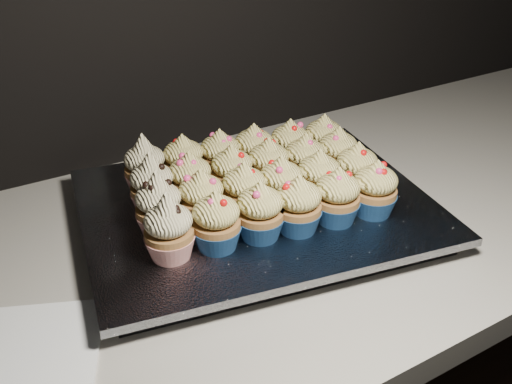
# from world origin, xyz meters

# --- Properties ---
(worktop) EXTENTS (2.44, 0.64, 0.04)m
(worktop) POSITION_xyz_m (0.00, 1.70, 0.88)
(worktop) COLOR beige
(worktop) RESTS_ON cabinet
(napkin) EXTENTS (0.18, 0.18, 0.00)m
(napkin) POSITION_xyz_m (-0.40, 1.61, 0.90)
(napkin) COLOR white
(napkin) RESTS_ON worktop
(baking_tray) EXTENTS (0.51, 0.43, 0.02)m
(baking_tray) POSITION_xyz_m (-0.06, 1.71, 0.91)
(baking_tray) COLOR black
(baking_tray) RESTS_ON worktop
(foil_lining) EXTENTS (0.56, 0.47, 0.01)m
(foil_lining) POSITION_xyz_m (-0.06, 1.71, 0.93)
(foil_lining) COLOR silver
(foil_lining) RESTS_ON baking_tray
(cupcake_0) EXTENTS (0.06, 0.06, 0.10)m
(cupcake_0) POSITION_xyz_m (-0.22, 1.65, 0.97)
(cupcake_0) COLOR #AF1F18
(cupcake_0) RESTS_ON foil_lining
(cupcake_1) EXTENTS (0.06, 0.06, 0.08)m
(cupcake_1) POSITION_xyz_m (-0.16, 1.64, 0.97)
(cupcake_1) COLOR navy
(cupcake_1) RESTS_ON foil_lining
(cupcake_2) EXTENTS (0.06, 0.06, 0.08)m
(cupcake_2) POSITION_xyz_m (-0.10, 1.63, 0.97)
(cupcake_2) COLOR navy
(cupcake_2) RESTS_ON foil_lining
(cupcake_3) EXTENTS (0.06, 0.06, 0.08)m
(cupcake_3) POSITION_xyz_m (-0.05, 1.62, 0.97)
(cupcake_3) COLOR navy
(cupcake_3) RESTS_ON foil_lining
(cupcake_4) EXTENTS (0.06, 0.06, 0.08)m
(cupcake_4) POSITION_xyz_m (0.01, 1.61, 0.97)
(cupcake_4) COLOR navy
(cupcake_4) RESTS_ON foil_lining
(cupcake_5) EXTENTS (0.06, 0.06, 0.08)m
(cupcake_5) POSITION_xyz_m (0.07, 1.60, 0.97)
(cupcake_5) COLOR navy
(cupcake_5) RESTS_ON foil_lining
(cupcake_6) EXTENTS (0.06, 0.06, 0.10)m
(cupcake_6) POSITION_xyz_m (-0.21, 1.71, 0.97)
(cupcake_6) COLOR #AF1F18
(cupcake_6) RESTS_ON foil_lining
(cupcake_7) EXTENTS (0.06, 0.06, 0.08)m
(cupcake_7) POSITION_xyz_m (-0.15, 1.70, 0.97)
(cupcake_7) COLOR navy
(cupcake_7) RESTS_ON foil_lining
(cupcake_8) EXTENTS (0.06, 0.06, 0.08)m
(cupcake_8) POSITION_xyz_m (-0.09, 1.69, 0.97)
(cupcake_8) COLOR navy
(cupcake_8) RESTS_ON foil_lining
(cupcake_9) EXTENTS (0.06, 0.06, 0.08)m
(cupcake_9) POSITION_xyz_m (-0.04, 1.68, 0.97)
(cupcake_9) COLOR navy
(cupcake_9) RESTS_ON foil_lining
(cupcake_10) EXTENTS (0.06, 0.06, 0.08)m
(cupcake_10) POSITION_xyz_m (0.02, 1.67, 0.97)
(cupcake_10) COLOR navy
(cupcake_10) RESTS_ON foil_lining
(cupcake_11) EXTENTS (0.06, 0.06, 0.08)m
(cupcake_11) POSITION_xyz_m (0.08, 1.66, 0.97)
(cupcake_11) COLOR navy
(cupcake_11) RESTS_ON foil_lining
(cupcake_12) EXTENTS (0.06, 0.06, 0.10)m
(cupcake_12) POSITION_xyz_m (-0.19, 1.76, 0.97)
(cupcake_12) COLOR #AF1F18
(cupcake_12) RESTS_ON foil_lining
(cupcake_13) EXTENTS (0.06, 0.06, 0.08)m
(cupcake_13) POSITION_xyz_m (-0.14, 1.75, 0.97)
(cupcake_13) COLOR navy
(cupcake_13) RESTS_ON foil_lining
(cupcake_14) EXTENTS (0.06, 0.06, 0.08)m
(cupcake_14) POSITION_xyz_m (-0.08, 1.74, 0.97)
(cupcake_14) COLOR navy
(cupcake_14) RESTS_ON foil_lining
(cupcake_15) EXTENTS (0.06, 0.06, 0.08)m
(cupcake_15) POSITION_xyz_m (-0.02, 1.74, 0.97)
(cupcake_15) COLOR navy
(cupcake_15) RESTS_ON foil_lining
(cupcake_16) EXTENTS (0.06, 0.06, 0.08)m
(cupcake_16) POSITION_xyz_m (0.04, 1.72, 0.97)
(cupcake_16) COLOR navy
(cupcake_16) RESTS_ON foil_lining
(cupcake_17) EXTENTS (0.06, 0.06, 0.08)m
(cupcake_17) POSITION_xyz_m (0.09, 1.71, 0.97)
(cupcake_17) COLOR navy
(cupcake_17) RESTS_ON foil_lining
(cupcake_18) EXTENTS (0.06, 0.06, 0.10)m
(cupcake_18) POSITION_xyz_m (-0.18, 1.82, 0.97)
(cupcake_18) COLOR #AF1F18
(cupcake_18) RESTS_ON foil_lining
(cupcake_19) EXTENTS (0.06, 0.06, 0.08)m
(cupcake_19) POSITION_xyz_m (-0.12, 1.81, 0.97)
(cupcake_19) COLOR navy
(cupcake_19) RESTS_ON foil_lining
(cupcake_20) EXTENTS (0.06, 0.06, 0.08)m
(cupcake_20) POSITION_xyz_m (-0.07, 1.80, 0.97)
(cupcake_20) COLOR navy
(cupcake_20) RESTS_ON foil_lining
(cupcake_21) EXTENTS (0.06, 0.06, 0.08)m
(cupcake_21) POSITION_xyz_m (-0.01, 1.79, 0.97)
(cupcake_21) COLOR navy
(cupcake_21) RESTS_ON foil_lining
(cupcake_22) EXTENTS (0.06, 0.06, 0.08)m
(cupcake_22) POSITION_xyz_m (0.05, 1.78, 0.97)
(cupcake_22) COLOR navy
(cupcake_22) RESTS_ON foil_lining
(cupcake_23) EXTENTS (0.06, 0.06, 0.08)m
(cupcake_23) POSITION_xyz_m (0.10, 1.77, 0.97)
(cupcake_23) COLOR navy
(cupcake_23) RESTS_ON foil_lining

